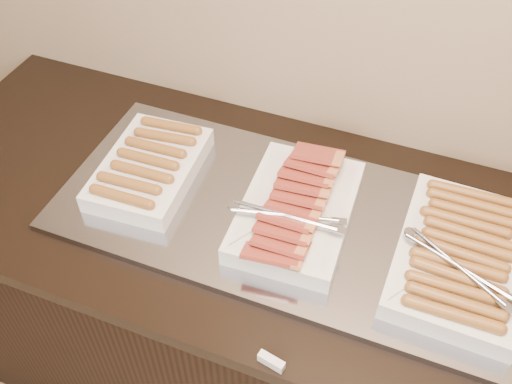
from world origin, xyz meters
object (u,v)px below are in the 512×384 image
at_px(dish_center, 296,209).
at_px(counter, 287,320).
at_px(warming_tray, 306,223).
at_px(dish_left, 150,167).
at_px(dish_right, 461,257).

bearing_deg(dish_center, counter, 121.29).
distance_m(warming_tray, dish_center, 0.05).
bearing_deg(warming_tray, dish_left, -180.00).
distance_m(dish_left, dish_right, 0.76).
distance_m(counter, dish_right, 0.63).
height_order(counter, dish_center, dish_center).
bearing_deg(counter, dish_center, -56.04).
xyz_separation_m(counter, warming_tray, (0.03, 0.00, 0.46)).
bearing_deg(counter, dish_left, -180.00).
distance_m(warming_tray, dish_right, 0.35).
bearing_deg(dish_right, counter, -179.06).
bearing_deg(dish_right, dish_left, -178.83).
bearing_deg(dish_center, dish_left, 176.79).
xyz_separation_m(dish_left, dish_right, (0.76, -0.00, 0.00)).
height_order(warming_tray, dish_left, dish_left).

